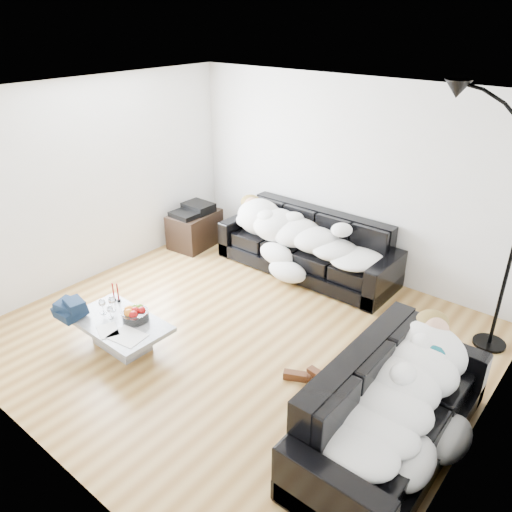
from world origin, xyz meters
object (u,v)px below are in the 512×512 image
Objects in this scene: sleeper_back at (305,231)px; wine_glass_c at (110,312)px; sofa_back at (307,244)px; sofa_right at (394,408)px; av_cabinet at (195,229)px; fruit_bowl at (135,313)px; sleeper_right at (397,387)px; wine_glass_b at (103,306)px; stereo at (194,209)px; candle_left at (113,292)px; coffee_table at (121,334)px; candle_right at (118,293)px; wine_glass_a at (112,304)px; shoes at (306,375)px.

wine_glass_c is at bearing -104.24° from sleeper_back.
wine_glass_c is (-0.68, -2.74, -0.01)m from sofa_back.
sofa_right reaches higher than av_cabinet.
sleeper_back is at bearing 79.98° from fruit_bowl.
sofa_back is 3.28× the size of av_cabinet.
av_cabinet is (-4.14, 1.79, -0.37)m from sleeper_right.
wine_glass_b is at bearing -106.87° from sofa_back.
sleeper_back is 4.87× the size of stereo.
sofa_right is at bearing -180.00° from sleeper_right.
stereo is (-0.87, 2.12, 0.16)m from candle_left.
stereo is at bearing -168.64° from sofa_back.
candle_left is 2.30m from stereo.
av_cabinet is at bearing 0.00° from stereo.
wine_glass_b is at bearing 100.28° from sleeper_right.
wine_glass_c is (-2.99, -0.58, -0.02)m from sofa_right.
coffee_table is at bearing 100.98° from sofa_right.
sofa_back is 2.82m from wine_glass_c.
sofa_right reaches higher than wine_glass_b.
sleeper_back is 2.63m from candle_left.
stereo is (-4.14, 1.79, 0.17)m from sofa_right.
candle_right is 2.30m from av_cabinet.
wine_glass_a reaches higher than wine_glass_c.
shoes is 3.47m from av_cabinet.
fruit_bowl is (-0.45, -2.54, -0.22)m from sleeper_back.
sofa_right is 11.97× the size of wine_glass_a.
sleeper_back is at bearing 110.43° from shoes.
stereo reaches higher than shoes.
candle_left reaches higher than wine_glass_a.
sofa_back is at bearing 80.17° from fruit_bowl.
sleeper_right is at bearing 5.76° from candle_left.
wine_glass_b is 0.15m from wine_glass_c.
stereo reaches higher than av_cabinet.
stereo is at bearing 121.77° from fruit_bowl.
fruit_bowl is 1.85× the size of wine_glass_c.
sofa_back is 2.79m from coffee_table.
coffee_table is at bearing -170.57° from shoes.
sleeper_back reaches higher than av_cabinet.
candle_right is (-0.33, 0.25, 0.27)m from coffee_table.
shoes is (-1.02, 0.27, -0.38)m from sofa_right.
candle_right is at bearing 95.50° from sofa_right.
wine_glass_b is (-0.03, -0.10, 0.00)m from wine_glass_a.
coffee_table is at bearing -101.80° from sofa_back.
sleeper_right reaches higher than fruit_bowl.
sofa_back is 2.63m from candle_right.
av_cabinet is (-1.82, -0.37, -0.15)m from sofa_back.
wine_glass_c is at bearing -147.28° from fruit_bowl.
wine_glass_c is 0.69× the size of candle_left.
candle_left reaches higher than wine_glass_b.
sofa_right reaches higher than wine_glass_a.
wine_glass_a is 0.15m from wine_glass_c.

